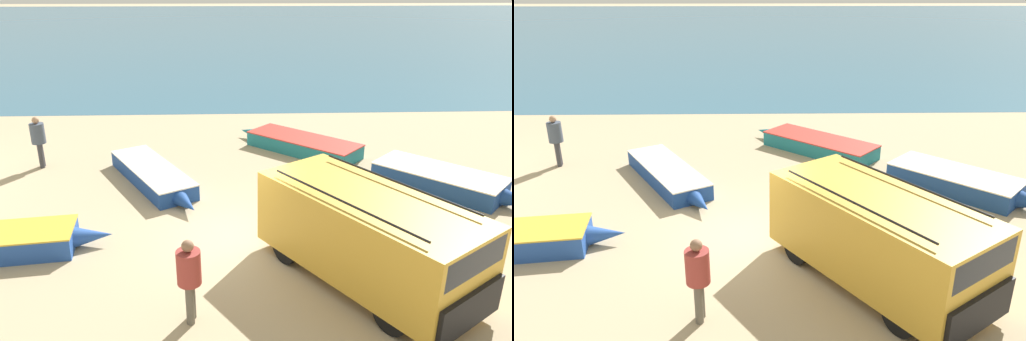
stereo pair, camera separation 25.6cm
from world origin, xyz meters
TOP-DOWN VIEW (x-y plane):
  - ground_plane at (0.00, 0.00)m, footprint 200.00×200.00m
  - sea_water at (0.00, 52.00)m, footprint 120.00×80.00m
  - parked_van at (2.79, -1.98)m, footprint 4.58×5.34m
  - fishing_rowboat_0 at (-2.68, 3.65)m, footprint 3.44×5.00m
  - fishing_rowboat_1 at (6.45, 2.81)m, footprint 4.15×4.07m
  - fishing_rowboat_3 at (2.42, 6.60)m, footprint 4.64×4.27m
  - fisherman_0 at (-6.82, 5.28)m, footprint 0.48×0.48m
  - fisherman_1 at (-0.93, -3.26)m, footprint 0.47×0.47m

SIDE VIEW (x-z plane):
  - ground_plane at x=0.00m, z-range 0.00..0.00m
  - sea_water at x=0.00m, z-range 0.00..0.01m
  - fishing_rowboat_0 at x=-2.68m, z-range 0.00..0.53m
  - fishing_rowboat_3 at x=2.42m, z-range 0.00..0.55m
  - fishing_rowboat_1 at x=6.45m, z-range 0.00..0.61m
  - fisherman_1 at x=-0.93m, z-range 0.18..1.97m
  - fisherman_0 at x=-6.82m, z-range 0.18..1.99m
  - parked_van at x=2.79m, z-range 0.04..2.21m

